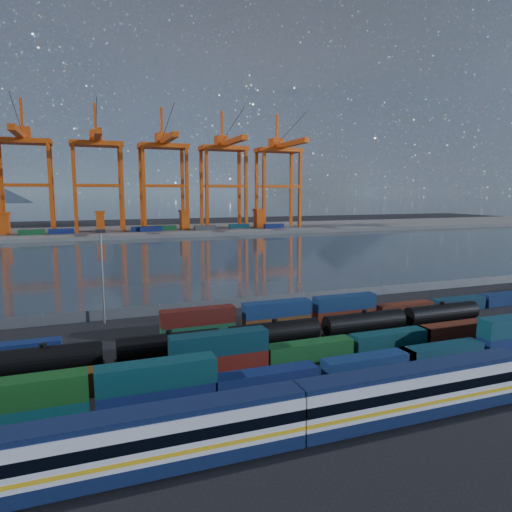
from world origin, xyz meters
name	(u,v)px	position (x,y,z in m)	size (l,w,h in m)	color
ground	(328,350)	(0.00, 0.00, 0.00)	(700.00, 700.00, 0.00)	black
harbor_water	(183,257)	(0.00, 105.00, 0.01)	(700.00, 700.00, 0.00)	#2A343C
far_quay	(146,231)	(0.00, 210.00, 1.00)	(700.00, 70.00, 2.00)	#514F4C
distant_mountains	(111,134)	(63.02, 1600.00, 220.29)	(2470.00, 1100.00, 520.00)	#1E2630
passenger_train	(155,441)	(-27.85, -20.88, 2.76)	(77.89, 3.20, 5.48)	silver
container_row_south	(357,362)	(-1.62, -10.12, 2.02)	(127.67, 2.53, 5.39)	#46484C
container_row_mid	(404,336)	(11.10, -2.84, 1.77)	(142.59, 2.54, 5.41)	#36393B
container_row_north	(365,310)	(13.95, 11.36, 1.97)	(141.12, 2.36, 5.02)	navy
tanker_string	(169,346)	(-22.44, 3.60, 2.20)	(107.27, 3.07, 4.39)	black
waterfront_fence	(259,301)	(0.00, 28.00, 1.00)	(160.12, 0.12, 2.20)	#595B5E
yard_light_mast	(102,271)	(-30.00, 26.00, 9.30)	(1.60, 0.40, 16.60)	slate
gantry_cranes	(131,155)	(-7.50, 203.14, 42.88)	(201.90, 51.66, 69.95)	#C4450D
quay_containers	(129,229)	(-11.00, 195.46, 3.30)	(172.58, 10.99, 2.60)	navy
straddle_carriers	(143,220)	(-2.50, 200.00, 7.82)	(140.00, 7.00, 11.10)	#C4450D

